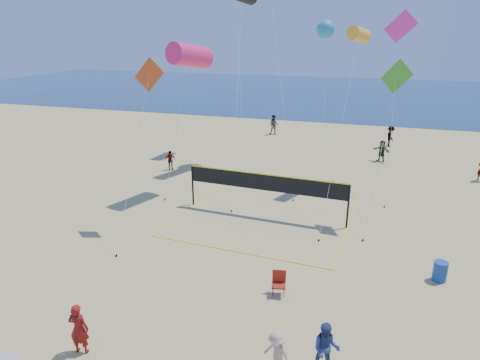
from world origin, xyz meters
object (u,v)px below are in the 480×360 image
(trash_barrel, at_px, (440,271))
(volleyball_net, at_px, (266,187))
(woman, at_px, (79,329))
(camp_chair, at_px, (279,281))

(trash_barrel, xyz_separation_m, volleyball_net, (-8.42, 4.26, 1.25))
(woman, xyz_separation_m, trash_barrel, (11.45, 7.85, -0.46))
(woman, height_order, trash_barrel, woman)
(woman, bearing_deg, volleyball_net, -112.52)
(camp_chair, bearing_deg, volleyball_net, 98.34)
(trash_barrel, relative_size, volleyball_net, 0.09)
(volleyball_net, bearing_deg, camp_chair, -68.17)
(volleyball_net, bearing_deg, trash_barrel, -22.99)
(camp_chair, relative_size, trash_barrel, 1.29)
(camp_chair, xyz_separation_m, trash_barrel, (6.11, 2.87, -0.13))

